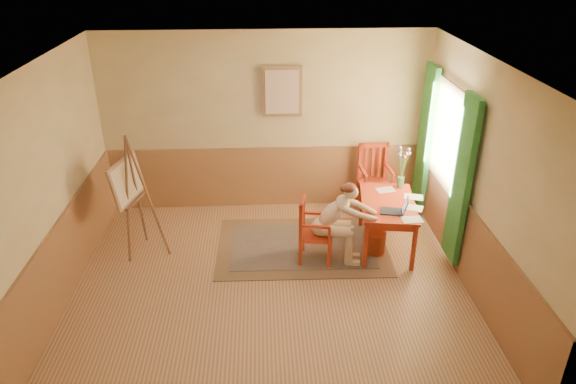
{
  "coord_description": "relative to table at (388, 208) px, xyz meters",
  "views": [
    {
      "loc": [
        -0.07,
        -5.42,
        4.02
      ],
      "look_at": [
        0.25,
        0.55,
        1.05
      ],
      "focal_mm": 32.54,
      "sensor_mm": 36.0,
      "label": 1
    }
  ],
  "objects": [
    {
      "name": "papers",
      "position": [
        0.23,
        -0.05,
        0.09
      ],
      "size": [
        0.64,
        1.09,
        0.0
      ],
      "color": "white",
      "rests_on": "table"
    },
    {
      "name": "figure",
      "position": [
        -0.74,
        -0.32,
        0.02
      ],
      "size": [
        0.9,
        0.46,
        1.18
      ],
      "color": "beige",
      "rests_on": "room"
    },
    {
      "name": "laptop",
      "position": [
        0.04,
        -0.3,
        0.13
      ],
      "size": [
        0.39,
        0.28,
        0.21
      ],
      "color": "#1E2338",
      "rests_on": "table"
    },
    {
      "name": "chair_back",
      "position": [
        0.05,
        1.11,
        -0.09
      ],
      "size": [
        0.51,
        0.53,
        1.09
      ],
      "color": "#BB3D23",
      "rests_on": "room"
    },
    {
      "name": "wastebasket",
      "position": [
        -0.17,
        -0.14,
        -0.48
      ],
      "size": [
        0.38,
        0.38,
        0.31
      ],
      "primitive_type": "cylinder",
      "rotation": [
        0.0,
        0.0,
        0.4
      ],
      "color": "#B64427",
      "rests_on": "room"
    },
    {
      "name": "wainscot",
      "position": [
        -1.64,
        -0.04,
        -0.13
      ],
      "size": [
        5.0,
        4.5,
        1.0
      ],
      "color": "#B6794C",
      "rests_on": "room"
    },
    {
      "name": "chair_left",
      "position": [
        -1.06,
        -0.27,
        -0.17
      ],
      "size": [
        0.49,
        0.48,
        0.93
      ],
      "color": "#BB3D23",
      "rests_on": "room"
    },
    {
      "name": "room",
      "position": [
        -1.64,
        -0.83,
        0.77
      ],
      "size": [
        5.04,
        4.54,
        2.84
      ],
      "color": "tan",
      "rests_on": "ground"
    },
    {
      "name": "wall_portrait",
      "position": [
        -1.39,
        1.37,
        1.27
      ],
      "size": [
        0.6,
        0.05,
        0.76
      ],
      "color": "#916949",
      "rests_on": "room"
    },
    {
      "name": "table",
      "position": [
        0.0,
        0.0,
        0.0
      ],
      "size": [
        0.87,
        1.29,
        0.72
      ],
      "color": "#BB3D23",
      "rests_on": "room"
    },
    {
      "name": "vase",
      "position": [
        0.28,
        0.46,
        0.37
      ],
      "size": [
        0.25,
        0.3,
        0.61
      ],
      "color": "#3F724C",
      "rests_on": "table"
    },
    {
      "name": "rug",
      "position": [
        -1.17,
        0.06,
        -0.62
      ],
      "size": [
        2.43,
        1.64,
        0.02
      ],
      "color": "#8C7251",
      "rests_on": "room"
    },
    {
      "name": "easel",
      "position": [
        -3.48,
        0.08,
        0.39
      ],
      "size": [
        0.65,
        0.77,
        1.73
      ],
      "color": "brown",
      "rests_on": "room"
    },
    {
      "name": "window",
      "position": [
        0.78,
        0.27,
        0.71
      ],
      "size": [
        0.12,
        2.01,
        2.2
      ],
      "color": "white",
      "rests_on": "room"
    }
  ]
}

